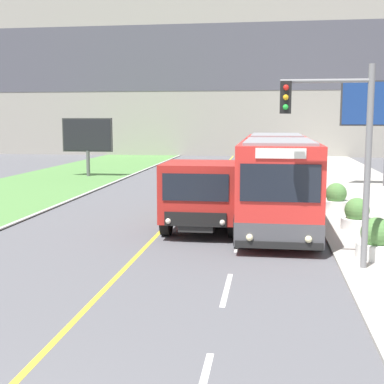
{
  "coord_description": "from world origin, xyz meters",
  "views": [
    {
      "loc": [
        3.64,
        -3.94,
        3.85
      ],
      "look_at": [
        1.1,
        13.72,
        1.4
      ],
      "focal_mm": 50.0,
      "sensor_mm": 36.0,
      "label": 1
    }
  ],
  "objects_px": {
    "planter_round_third": "(336,198)",
    "billboard_small": "(87,137)",
    "traffic_light_mast": "(340,140)",
    "planter_round_second": "(357,216)",
    "city_bus": "(277,178)",
    "dump_truck": "(204,194)",
    "planter_round_near": "(376,241)",
    "car_distant": "(268,165)"
  },
  "relations": [
    {
      "from": "traffic_light_mast",
      "to": "planter_round_near",
      "type": "distance_m",
      "value": 3.17
    },
    {
      "from": "traffic_light_mast",
      "to": "planter_round_near",
      "type": "relative_size",
      "value": 4.62
    },
    {
      "from": "car_distant",
      "to": "billboard_small",
      "type": "distance_m",
      "value": 12.36
    },
    {
      "from": "city_bus",
      "to": "planter_round_third",
      "type": "relative_size",
      "value": 10.64
    },
    {
      "from": "city_bus",
      "to": "planter_round_second",
      "type": "relative_size",
      "value": 11.06
    },
    {
      "from": "dump_truck",
      "to": "planter_round_second",
      "type": "xyz_separation_m",
      "value": [
        5.25,
        0.4,
        -0.69
      ]
    },
    {
      "from": "billboard_small",
      "to": "planter_round_third",
      "type": "relative_size",
      "value": 3.45
    },
    {
      "from": "traffic_light_mast",
      "to": "billboard_small",
      "type": "bearing_deg",
      "value": 123.67
    },
    {
      "from": "traffic_light_mast",
      "to": "planter_round_second",
      "type": "height_order",
      "value": "traffic_light_mast"
    },
    {
      "from": "car_distant",
      "to": "planter_round_second",
      "type": "height_order",
      "value": "car_distant"
    },
    {
      "from": "billboard_small",
      "to": "planter_round_near",
      "type": "relative_size",
      "value": 3.48
    },
    {
      "from": "car_distant",
      "to": "billboard_small",
      "type": "xyz_separation_m",
      "value": [
        -11.93,
        -2.52,
        1.98
      ]
    },
    {
      "from": "planter_round_third",
      "to": "billboard_small",
      "type": "bearing_deg",
      "value": 141.51
    },
    {
      "from": "dump_truck",
      "to": "planter_round_third",
      "type": "height_order",
      "value": "dump_truck"
    },
    {
      "from": "planter_round_second",
      "to": "planter_round_third",
      "type": "xyz_separation_m",
      "value": [
        -0.23,
        3.92,
        0.02
      ]
    },
    {
      "from": "planter_round_third",
      "to": "city_bus",
      "type": "bearing_deg",
      "value": -140.67
    },
    {
      "from": "city_bus",
      "to": "billboard_small",
      "type": "height_order",
      "value": "billboard_small"
    },
    {
      "from": "planter_round_near",
      "to": "planter_round_third",
      "type": "bearing_deg",
      "value": 90.96
    },
    {
      "from": "billboard_small",
      "to": "planter_round_second",
      "type": "distance_m",
      "value": 21.83
    },
    {
      "from": "car_distant",
      "to": "dump_truck",
      "type": "bearing_deg",
      "value": -96.6
    },
    {
      "from": "billboard_small",
      "to": "planter_round_third",
      "type": "height_order",
      "value": "billboard_small"
    },
    {
      "from": "traffic_light_mast",
      "to": "dump_truck",
      "type": "bearing_deg",
      "value": 131.06
    },
    {
      "from": "traffic_light_mast",
      "to": "planter_round_second",
      "type": "distance_m",
      "value": 5.81
    },
    {
      "from": "planter_round_near",
      "to": "planter_round_third",
      "type": "relative_size",
      "value": 0.99
    },
    {
      "from": "dump_truck",
      "to": "planter_round_second",
      "type": "height_order",
      "value": "dump_truck"
    },
    {
      "from": "dump_truck",
      "to": "billboard_small",
      "type": "distance_m",
      "value": 18.87
    },
    {
      "from": "planter_round_third",
      "to": "planter_round_near",
      "type": "bearing_deg",
      "value": -89.04
    },
    {
      "from": "planter_round_near",
      "to": "car_distant",
      "type": "bearing_deg",
      "value": 97.71
    },
    {
      "from": "dump_truck",
      "to": "planter_round_near",
      "type": "bearing_deg",
      "value": -34.35
    },
    {
      "from": "dump_truck",
      "to": "traffic_light_mast",
      "type": "distance_m",
      "value": 6.38
    },
    {
      "from": "city_bus",
      "to": "dump_truck",
      "type": "xyz_separation_m",
      "value": [
        -2.53,
        -2.27,
        -0.38
      ]
    },
    {
      "from": "dump_truck",
      "to": "planter_round_third",
      "type": "bearing_deg",
      "value": 40.68
    },
    {
      "from": "dump_truck",
      "to": "planter_round_near",
      "type": "distance_m",
      "value": 6.27
    },
    {
      "from": "car_distant",
      "to": "planter_round_near",
      "type": "distance_m",
      "value": 22.32
    },
    {
      "from": "car_distant",
      "to": "planter_round_second",
      "type": "relative_size",
      "value": 3.96
    },
    {
      "from": "city_bus",
      "to": "planter_round_third",
      "type": "bearing_deg",
      "value": 39.33
    },
    {
      "from": "planter_round_second",
      "to": "dump_truck",
      "type": "bearing_deg",
      "value": -175.68
    },
    {
      "from": "dump_truck",
      "to": "billboard_small",
      "type": "xyz_separation_m",
      "value": [
        -9.78,
        16.08,
        1.43
      ]
    },
    {
      "from": "dump_truck",
      "to": "city_bus",
      "type": "bearing_deg",
      "value": 41.95
    },
    {
      "from": "traffic_light_mast",
      "to": "billboard_small",
      "type": "height_order",
      "value": "traffic_light_mast"
    },
    {
      "from": "traffic_light_mast",
      "to": "planter_round_near",
      "type": "xyz_separation_m",
      "value": [
        1.19,
        1.03,
        -2.76
      ]
    },
    {
      "from": "billboard_small",
      "to": "planter_round_second",
      "type": "height_order",
      "value": "billboard_small"
    }
  ]
}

